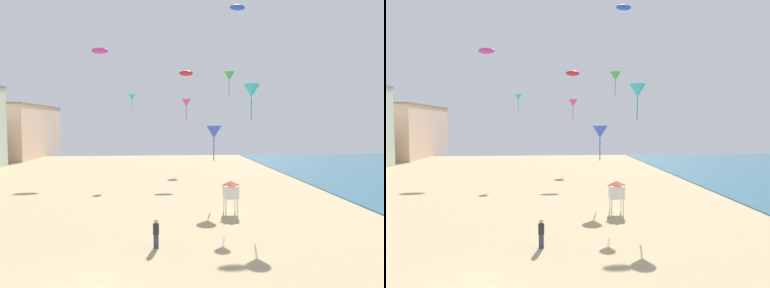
{
  "view_description": "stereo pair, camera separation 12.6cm",
  "coord_description": "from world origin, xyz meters",
  "views": [
    {
      "loc": [
        3.61,
        -11.93,
        6.99
      ],
      "look_at": [
        5.88,
        15.58,
        5.26
      ],
      "focal_mm": 30.76,
      "sensor_mm": 36.0,
      "label": 1
    },
    {
      "loc": [
        3.74,
        -11.94,
        6.99
      ],
      "look_at": [
        5.88,
        15.58,
        5.26
      ],
      "focal_mm": 30.76,
      "sensor_mm": 36.0,
      "label": 2
    }
  ],
  "objects": [
    {
      "name": "kite_magenta_delta",
      "position": [
        6.93,
        39.13,
        10.16
      ],
      "size": [
        1.35,
        1.35,
        3.06
      ],
      "color": "#DB3D9E"
    },
    {
      "name": "kite_blue_delta",
      "position": [
        7.94,
        16.94,
        6.23
      ],
      "size": [
        1.38,
        1.38,
        3.14
      ],
      "color": "blue"
    },
    {
      "name": "kite_green_delta",
      "position": [
        9.29,
        17.0,
        11.15
      ],
      "size": [
        0.91,
        0.91,
        2.07
      ],
      "color": "green"
    },
    {
      "name": "kite_magenta_parafoil",
      "position": [
        -6.2,
        39.62,
        17.99
      ],
      "size": [
        2.46,
        0.68,
        0.96
      ],
      "color": "#DB3D9E"
    },
    {
      "name": "kite_flyer",
      "position": [
        3.08,
        6.21,
        0.92
      ],
      "size": [
        0.34,
        0.34,
        1.64
      ],
      "rotation": [
        0.0,
        0.0,
        2.67
      ],
      "color": "#383D4C",
      "rests_on": "ground"
    },
    {
      "name": "kite_red_parafoil",
      "position": [
        6.58,
        34.2,
        13.96
      ],
      "size": [
        1.92,
        0.53,
        0.75
      ],
      "color": "red"
    },
    {
      "name": "boardwalk_hotel_far",
      "position": [
        -29.47,
        59.54,
        5.4
      ],
      "size": [
        15.78,
        22.34,
        10.79
      ],
      "color": "beige",
      "rests_on": "ground"
    },
    {
      "name": "kite_blue_parafoil",
      "position": [
        11.16,
        22.46,
        19.01
      ],
      "size": [
        1.59,
        0.44,
        0.62
      ],
      "color": "blue"
    },
    {
      "name": "lifeguard_stand",
      "position": [
        8.67,
        12.94,
        1.84
      ],
      "size": [
        1.1,
        1.1,
        2.55
      ],
      "rotation": [
        0.0,
        0.0,
        0.34
      ],
      "color": "white",
      "rests_on": "ground"
    },
    {
      "name": "kite_cyan_delta_3",
      "position": [
        10.37,
        13.48,
        9.53
      ],
      "size": [
        1.25,
        1.25,
        2.85
      ],
      "color": "#2DB7CC"
    },
    {
      "name": "kite_cyan_delta_2",
      "position": [
        -0.59,
        30.76,
        10.31
      ],
      "size": [
        0.87,
        0.87,
        1.98
      ],
      "color": "#2DB7CC"
    }
  ]
}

